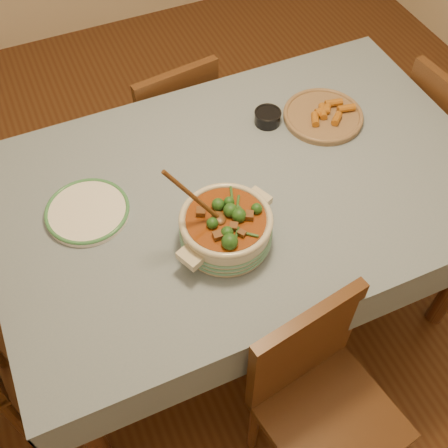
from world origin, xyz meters
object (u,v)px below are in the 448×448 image
at_px(stew_casserole, 226,227).
at_px(chair_right, 445,145).
at_px(dining_table, 243,201).
at_px(fried_plate, 323,115).
at_px(chair_far, 170,124).
at_px(white_plate, 87,211).
at_px(chair_near, 317,393).
at_px(condiment_bowl, 268,117).

height_order(stew_casserole, chair_right, stew_casserole).
bearing_deg(dining_table, fried_plate, 22.96).
xyz_separation_m(dining_table, chair_far, (-0.02, 0.70, -0.21)).
height_order(white_plate, chair_near, chair_near).
bearing_deg(white_plate, stew_casserole, -37.28).
distance_m(dining_table, chair_right, 1.01).
distance_m(dining_table, fried_plate, 0.45).
xyz_separation_m(stew_casserole, fried_plate, (0.55, 0.36, -0.05)).
bearing_deg(fried_plate, chair_right, -9.21).
height_order(condiment_bowl, fried_plate, condiment_bowl).
relative_size(white_plate, fried_plate, 0.90).
height_order(stew_casserole, white_plate, stew_casserole).
relative_size(chair_far, chair_near, 0.96).
bearing_deg(chair_near, fried_plate, 52.06).
bearing_deg(chair_far, condiment_bowl, 109.29).
bearing_deg(chair_far, chair_right, 141.18).
distance_m(fried_plate, chair_far, 0.75).
height_order(fried_plate, chair_near, chair_near).
relative_size(dining_table, chair_near, 2.04).
bearing_deg(chair_right, dining_table, 88.54).
bearing_deg(chair_far, chair_near, 81.87).
height_order(chair_far, chair_near, chair_near).
bearing_deg(dining_table, condiment_bowl, 48.68).
height_order(condiment_bowl, chair_far, condiment_bowl).
bearing_deg(dining_table, chair_near, -93.53).
distance_m(chair_far, chair_right, 1.19).
relative_size(white_plate, chair_right, 0.40).
bearing_deg(condiment_bowl, chair_near, -105.66).
relative_size(dining_table, white_plate, 5.07).
distance_m(stew_casserole, chair_near, 0.59).
bearing_deg(white_plate, dining_table, -9.78).
relative_size(condiment_bowl, chair_right, 0.13).
bearing_deg(condiment_bowl, fried_plate, -18.54).
xyz_separation_m(fried_plate, chair_right, (0.59, -0.10, -0.30)).
xyz_separation_m(stew_casserole, condiment_bowl, (0.36, 0.42, -0.04)).
distance_m(white_plate, chair_near, 0.92).
xyz_separation_m(condiment_bowl, chair_far, (-0.23, 0.46, -0.34)).
relative_size(stew_casserole, chair_right, 0.43).
distance_m(chair_far, chair_near, 1.34).
bearing_deg(fried_plate, condiment_bowl, 161.46).
height_order(stew_casserole, fried_plate, stew_casserole).
bearing_deg(chair_right, chair_near, 119.18).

